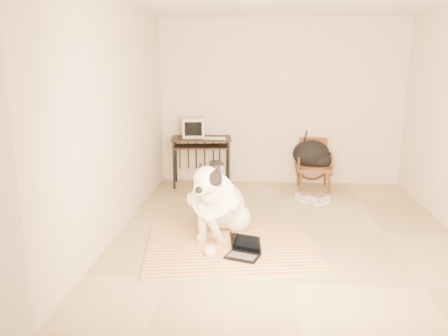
# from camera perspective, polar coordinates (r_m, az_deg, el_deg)

# --- Properties ---
(floor) EXTENTS (4.50, 4.50, 0.00)m
(floor) POSITION_cam_1_polar(r_m,az_deg,el_deg) (5.42, 8.04, -8.08)
(floor) COLOR tan
(floor) RESTS_ON ground
(wall_back) EXTENTS (4.50, 0.00, 4.50)m
(wall_back) POSITION_cam_1_polar(r_m,az_deg,el_deg) (7.32, 7.40, 8.45)
(wall_back) COLOR beige
(wall_back) RESTS_ON floor
(wall_front) EXTENTS (4.50, 0.00, 4.50)m
(wall_front) POSITION_cam_1_polar(r_m,az_deg,el_deg) (2.87, 11.39, 0.50)
(wall_front) COLOR beige
(wall_front) RESTS_ON floor
(wall_left) EXTENTS (0.00, 4.50, 4.50)m
(wall_left) POSITION_cam_1_polar(r_m,az_deg,el_deg) (5.34, -13.56, 6.33)
(wall_left) COLOR beige
(wall_left) RESTS_ON floor
(rug) EXTENTS (2.04, 1.68, 0.02)m
(rug) POSITION_cam_1_polar(r_m,az_deg,el_deg) (4.89, 0.96, -10.29)
(rug) COLOR orange
(rug) RESTS_ON floor
(dog) EXTENTS (0.70, 1.37, 0.99)m
(dog) POSITION_cam_1_polar(r_m,az_deg,el_deg) (5.09, -0.73, -4.69)
(dog) COLOR white
(dog) RESTS_ON rug
(laptop) EXTENTS (0.40, 0.34, 0.24)m
(laptop) POSITION_cam_1_polar(r_m,az_deg,el_deg) (4.63, 2.58, -10.76)
(laptop) COLOR black
(laptop) RESTS_ON rug
(computer_desk) EXTENTS (1.02, 0.64, 0.80)m
(computer_desk) POSITION_cam_1_polar(r_m,az_deg,el_deg) (7.15, -2.99, 3.09)
(computer_desk) COLOR black
(computer_desk) RESTS_ON floor
(crt_monitor) EXTENTS (0.39, 0.38, 0.31)m
(crt_monitor) POSITION_cam_1_polar(r_m,az_deg,el_deg) (7.18, -4.02, 5.30)
(crt_monitor) COLOR beige
(crt_monitor) RESTS_ON computer_desk
(desk_keyboard) EXTENTS (0.35, 0.13, 0.02)m
(desk_keyboard) POSITION_cam_1_polar(r_m,az_deg,el_deg) (7.00, -1.24, 3.92)
(desk_keyboard) COLOR beige
(desk_keyboard) RESTS_ON computer_desk
(pc_tower) EXTENTS (0.28, 0.43, 0.37)m
(pc_tower) POSITION_cam_1_polar(r_m,az_deg,el_deg) (7.28, -0.84, -0.75)
(pc_tower) COLOR #4C4C4E
(pc_tower) RESTS_ON floor
(rattan_chair) EXTENTS (0.53, 0.51, 0.80)m
(rattan_chair) POSITION_cam_1_polar(r_m,az_deg,el_deg) (7.15, 11.61, 0.49)
(rattan_chair) COLOR brown
(rattan_chair) RESTS_ON floor
(backpack) EXTENTS (0.62, 0.49, 0.43)m
(backpack) POSITION_cam_1_polar(r_m,az_deg,el_deg) (7.07, 11.51, 1.69)
(backpack) COLOR black
(backpack) RESTS_ON rattan_chair
(sneaker_left) EXTENTS (0.26, 0.31, 0.10)m
(sneaker_left) POSITION_cam_1_polar(r_m,az_deg,el_deg) (6.57, 10.37, -3.86)
(sneaker_left) COLOR white
(sneaker_left) RESTS_ON floor
(sneaker_right) EXTENTS (0.32, 0.29, 0.11)m
(sneaker_right) POSITION_cam_1_polar(r_m,az_deg,el_deg) (6.49, 12.46, -4.15)
(sneaker_right) COLOR white
(sneaker_right) RESTS_ON floor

